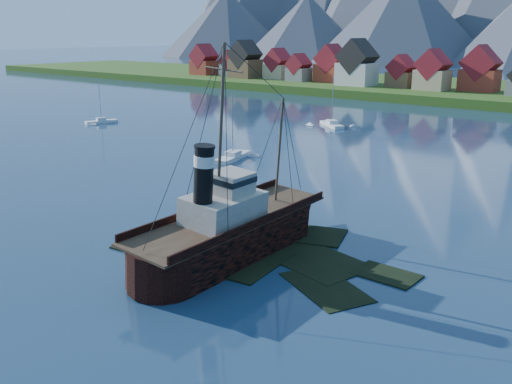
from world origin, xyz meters
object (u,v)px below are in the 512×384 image
Objects in this scene: sailboat_a at (233,158)px; sailboat_c at (332,125)px; sailboat_b at (101,122)px; tugboat_wreck at (239,227)px.

sailboat_c is at bearing 82.61° from sailboat_a.
tugboat_wreck is at bearing -9.40° from sailboat_b.
sailboat_a is 43.98m from sailboat_c.
sailboat_b is at bearing 160.36° from sailboat_c.
sailboat_a is (-31.06, 33.50, -2.60)m from tugboat_wreck.
tugboat_wreck is 2.27× the size of sailboat_a.
sailboat_c is (47.92, 33.21, 0.02)m from sailboat_b.
sailboat_a is 55.28m from sailboat_b.
sailboat_a is at bearing -136.01° from sailboat_c.
tugboat_wreck is 2.25× the size of sailboat_c.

